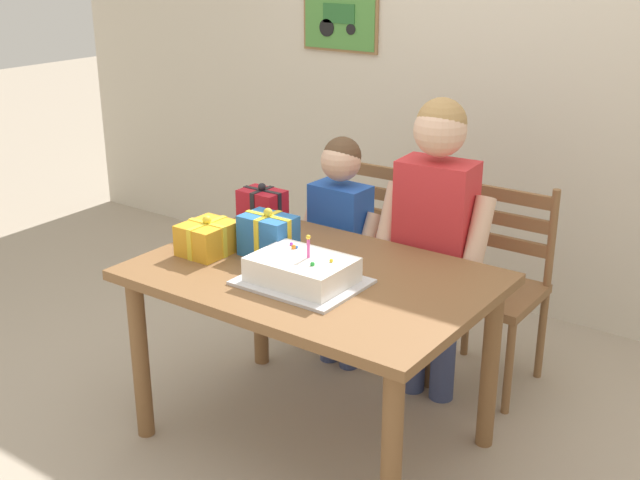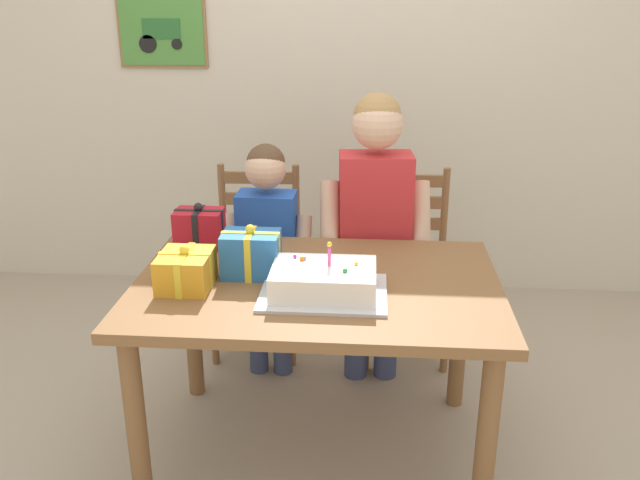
{
  "view_description": "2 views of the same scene",
  "coord_description": "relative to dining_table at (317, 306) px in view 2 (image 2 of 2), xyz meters",
  "views": [
    {
      "loc": [
        1.67,
        -2.29,
        1.93
      ],
      "look_at": [
        -0.04,
        0.11,
        0.83
      ],
      "focal_mm": 45.22,
      "sensor_mm": 36.0,
      "label": 1
    },
    {
      "loc": [
        0.18,
        -2.26,
        1.75
      ],
      "look_at": [
        0.0,
        0.13,
        0.86
      ],
      "focal_mm": 37.95,
      "sensor_mm": 36.0,
      "label": 2
    }
  ],
  "objects": [
    {
      "name": "ground_plane",
      "position": [
        0.0,
        0.0,
        -0.64
      ],
      "size": [
        20.0,
        20.0,
        0.0
      ],
      "primitive_type": "plane",
      "color": "tan"
    },
    {
      "name": "back_wall",
      "position": [
        -0.0,
        1.71,
        0.66
      ],
      "size": [
        6.4,
        0.11,
        2.6
      ],
      "color": "beige",
      "rests_on": "ground"
    },
    {
      "name": "dining_table",
      "position": [
        0.0,
        0.0,
        0.0
      ],
      "size": [
        1.33,
        0.92,
        0.75
      ],
      "color": "brown",
      "rests_on": "ground"
    },
    {
      "name": "birthday_cake",
      "position": [
        0.03,
        -0.11,
        0.15
      ],
      "size": [
        0.44,
        0.34,
        0.19
      ],
      "color": "silver",
      "rests_on": "dining_table"
    },
    {
      "name": "gift_box_red_large",
      "position": [
        -0.25,
        0.04,
        0.19
      ],
      "size": [
        0.22,
        0.15,
        0.2
      ],
      "color": "#286BB7",
      "rests_on": "dining_table"
    },
    {
      "name": "gift_box_beside_cake",
      "position": [
        -0.51,
        0.32,
        0.18
      ],
      "size": [
        0.2,
        0.14,
        0.19
      ],
      "color": "red",
      "rests_on": "dining_table"
    },
    {
      "name": "gift_box_corner_small",
      "position": [
        -0.46,
        -0.08,
        0.17
      ],
      "size": [
        0.19,
        0.22,
        0.16
      ],
      "color": "gold",
      "rests_on": "dining_table"
    },
    {
      "name": "chair_left",
      "position": [
        -0.37,
        0.88,
        -0.18
      ],
      "size": [
        0.44,
        0.44,
        0.92
      ],
      "color": "brown",
      "rests_on": "ground"
    },
    {
      "name": "chair_right",
      "position": [
        0.37,
        0.88,
        -0.18
      ],
      "size": [
        0.42,
        0.42,
        0.92
      ],
      "color": "brown",
      "rests_on": "ground"
    },
    {
      "name": "child_older",
      "position": [
        0.21,
        0.58,
        0.18
      ],
      "size": [
        0.5,
        0.29,
        1.35
      ],
      "color": "#38426B",
      "rests_on": "ground"
    },
    {
      "name": "child_younger",
      "position": [
        -0.27,
        0.58,
        0.04
      ],
      "size": [
        0.41,
        0.23,
        1.12
      ],
      "color": "#38426B",
      "rests_on": "ground"
    }
  ]
}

